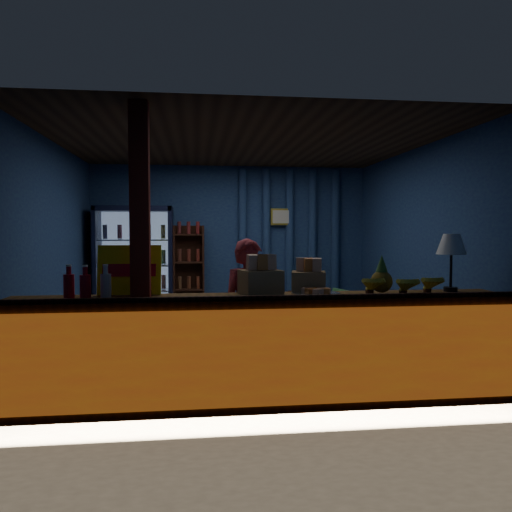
{
  "coord_description": "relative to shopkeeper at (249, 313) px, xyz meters",
  "views": [
    {
      "loc": [
        -0.58,
        -6.21,
        1.53
      ],
      "look_at": [
        0.14,
        -0.2,
        1.21
      ],
      "focal_mm": 35.0,
      "sensor_mm": 36.0,
      "label": 1
    }
  ],
  "objects": [
    {
      "name": "support_post",
      "position": [
        -0.98,
        -0.49,
        0.58
      ],
      "size": [
        0.16,
        0.16,
        2.6
      ],
      "primitive_type": "cube",
      "color": "maroon",
      "rests_on": "ground"
    },
    {
      "name": "bottle_shelf",
      "position": [
        -0.63,
        3.47,
        0.07
      ],
      "size": [
        0.5,
        0.28,
        1.6
      ],
      "color": "#3E1D13",
      "rests_on": "ground"
    },
    {
      "name": "banana_bunches",
      "position": [
        1.33,
        -0.53,
        0.31
      ],
      "size": [
        0.79,
        0.3,
        0.17
      ],
      "color": "yellow",
      "rests_on": "counter"
    },
    {
      "name": "pastry_tray",
      "position": [
        0.54,
        -0.51,
        0.25
      ],
      "size": [
        0.43,
        0.43,
        0.07
      ],
      "color": "silver",
      "rests_on": "counter"
    },
    {
      "name": "shopkeeper",
      "position": [
        0.0,
        0.0,
        0.0
      ],
      "size": [
        0.54,
        0.36,
        1.44
      ],
      "primitive_type": "imported",
      "rotation": [
        0.0,
        0.0,
        -0.03
      ],
      "color": "maroon",
      "rests_on": "ground"
    },
    {
      "name": "snack_box_centre",
      "position": [
        0.52,
        -0.33,
        0.34
      ],
      "size": [
        0.35,
        0.31,
        0.32
      ],
      "color": "olive",
      "rests_on": "counter"
    },
    {
      "name": "ground",
      "position": [
        0.07,
        1.41,
        -0.72
      ],
      "size": [
        4.6,
        4.6,
        0.0
      ],
      "primitive_type": "plane",
      "color": "#515154",
      "rests_on": "ground"
    },
    {
      "name": "snack_box_left",
      "position": [
        0.06,
        -0.4,
        0.36
      ],
      "size": [
        0.4,
        0.36,
        0.36
      ],
      "color": "olive",
      "rests_on": "counter"
    },
    {
      "name": "beverage_cooler",
      "position": [
        -1.48,
        3.33,
        0.21
      ],
      "size": [
        1.2,
        0.62,
        1.9
      ],
      "color": "black",
      "rests_on": "ground"
    },
    {
      "name": "counter",
      "position": [
        0.07,
        -0.5,
        -0.25
      ],
      "size": [
        4.4,
        0.57,
        0.99
      ],
      "color": "brown",
      "rests_on": "ground"
    },
    {
      "name": "yellow_sign",
      "position": [
        -1.1,
        -0.27,
        0.45
      ],
      "size": [
        0.56,
        0.13,
        0.44
      ],
      "color": "#FDFF0D",
      "rests_on": "counter"
    },
    {
      "name": "green_chair",
      "position": [
        1.55,
        2.83,
        -0.42
      ],
      "size": [
        0.79,
        0.8,
        0.59
      ],
      "primitive_type": "imported",
      "rotation": [
        0.0,
        0.0,
        3.42
      ],
      "color": "#5CB963",
      "rests_on": "ground"
    },
    {
      "name": "side_table",
      "position": [
        0.96,
        2.84,
        -0.48
      ],
      "size": [
        0.55,
        0.42,
        0.57
      ],
      "color": "#3E1D13",
      "rests_on": "ground"
    },
    {
      "name": "room_walls",
      "position": [
        0.07,
        1.41,
        0.85
      ],
      "size": [
        4.6,
        4.6,
        4.6
      ],
      "color": "navy",
      "rests_on": "ground"
    },
    {
      "name": "pineapple",
      "position": [
        1.16,
        -0.46,
        0.37
      ],
      "size": [
        0.2,
        0.2,
        0.34
      ],
      "color": "#876118",
      "rests_on": "counter"
    },
    {
      "name": "table_lamp",
      "position": [
        1.87,
        -0.39,
        0.65
      ],
      "size": [
        0.28,
        0.28,
        0.54
      ],
      "color": "black",
      "rests_on": "counter"
    },
    {
      "name": "curtain_folds",
      "position": [
        1.07,
        3.55,
        0.58
      ],
      "size": [
        1.74,
        0.14,
        2.5
      ],
      "color": "navy",
      "rests_on": "room_walls"
    },
    {
      "name": "framed_picture",
      "position": [
        0.92,
        3.51,
        1.03
      ],
      "size": [
        0.36,
        0.04,
        0.28
      ],
      "color": "gold",
      "rests_on": "room_walls"
    },
    {
      "name": "soda_bottles",
      "position": [
        -1.41,
        -0.52,
        0.35
      ],
      "size": [
        0.39,
        0.17,
        0.29
      ],
      "color": "#AD0B1E",
      "rests_on": "counter"
    }
  ]
}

